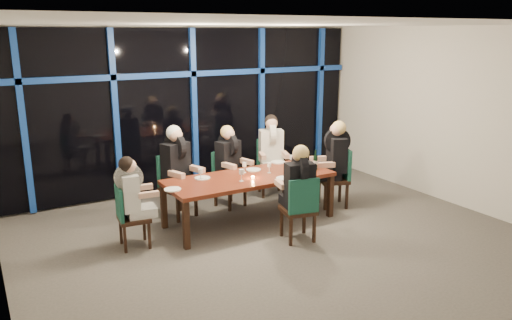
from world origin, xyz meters
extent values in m
plane|color=#5C5751|center=(0.00, 0.00, 0.00)|extent=(7.00, 7.00, 0.00)
cube|color=silver|center=(0.00, 3.00, 1.50)|extent=(7.00, 0.04, 3.00)
cube|color=silver|center=(0.00, -3.00, 1.50)|extent=(7.00, 0.04, 3.00)
cube|color=silver|center=(3.50, 0.00, 1.50)|extent=(0.04, 6.00, 3.00)
cube|color=white|center=(0.00, 0.00, 3.00)|extent=(7.00, 6.00, 0.04)
cube|color=black|center=(0.00, 2.94, 1.50)|extent=(6.86, 0.04, 2.94)
cube|color=navy|center=(-2.90, 2.89, 1.50)|extent=(0.10, 0.10, 2.94)
cube|color=navy|center=(-1.45, 2.89, 1.50)|extent=(0.10, 0.10, 2.94)
cube|color=navy|center=(0.00, 2.89, 1.50)|extent=(0.10, 0.10, 2.94)
cube|color=navy|center=(1.45, 2.89, 1.50)|extent=(0.10, 0.10, 2.94)
cube|color=navy|center=(2.90, 2.89, 1.50)|extent=(0.10, 0.10, 2.94)
cube|color=navy|center=(0.00, 2.89, 2.16)|extent=(6.86, 0.10, 0.10)
cube|color=#FF2D14|center=(1.10, 3.25, 2.15)|extent=(0.60, 0.05, 0.35)
cube|color=maroon|center=(0.00, 0.80, 0.72)|extent=(2.60, 1.00, 0.06)
cube|color=black|center=(-1.24, 0.36, 0.34)|extent=(0.08, 0.08, 0.69)
cube|color=black|center=(1.24, 0.36, 0.34)|extent=(0.08, 0.08, 0.69)
cube|color=black|center=(-1.24, 1.24, 0.34)|extent=(0.08, 0.08, 0.69)
cube|color=black|center=(1.24, 1.24, 0.34)|extent=(0.08, 0.08, 0.69)
cube|color=black|center=(-0.87, 1.57, 0.47)|extent=(0.60, 0.60, 0.06)
cube|color=#1B5947|center=(-0.93, 1.77, 0.75)|extent=(0.46, 0.21, 0.52)
cube|color=black|center=(-0.98, 1.33, 0.22)|extent=(0.05, 0.05, 0.44)
cube|color=black|center=(-0.62, 1.46, 0.22)|extent=(0.05, 0.05, 0.44)
cube|color=black|center=(-1.11, 1.69, 0.22)|extent=(0.05, 0.05, 0.44)
cube|color=black|center=(-0.75, 1.81, 0.22)|extent=(0.05, 0.05, 0.44)
cube|color=black|center=(0.07, 1.60, 0.44)|extent=(0.54, 0.54, 0.06)
cube|color=#1B5947|center=(0.02, 1.79, 0.71)|extent=(0.44, 0.16, 0.49)
cube|color=black|center=(-0.05, 1.39, 0.21)|extent=(0.05, 0.05, 0.41)
cube|color=black|center=(0.29, 1.48, 0.21)|extent=(0.05, 0.05, 0.41)
cube|color=black|center=(-0.14, 1.73, 0.21)|extent=(0.05, 0.05, 0.41)
cube|color=black|center=(0.20, 1.82, 0.21)|extent=(0.05, 0.05, 0.41)
cube|color=black|center=(1.01, 1.79, 0.46)|extent=(0.60, 0.60, 0.06)
cube|color=#1B5947|center=(1.08, 1.99, 0.74)|extent=(0.45, 0.21, 0.52)
cube|color=black|center=(0.78, 1.68, 0.22)|extent=(0.05, 0.05, 0.43)
cube|color=black|center=(1.13, 1.55, 0.22)|extent=(0.05, 0.05, 0.43)
cube|color=black|center=(0.90, 2.03, 0.22)|extent=(0.05, 0.05, 0.43)
cube|color=black|center=(1.25, 1.90, 0.22)|extent=(0.05, 0.05, 0.43)
cube|color=black|center=(-1.83, 0.80, 0.41)|extent=(0.45, 0.45, 0.05)
cube|color=#1B5947|center=(-2.01, 0.82, 0.66)|extent=(0.09, 0.41, 0.45)
cube|color=black|center=(-1.68, 0.62, 0.19)|extent=(0.04, 0.04, 0.38)
cube|color=black|center=(-1.65, 0.95, 0.19)|extent=(0.04, 0.04, 0.38)
cube|color=black|center=(-2.01, 0.65, 0.19)|extent=(0.04, 0.04, 0.38)
cube|color=black|center=(-1.97, 0.98, 0.19)|extent=(0.04, 0.04, 0.38)
cube|color=black|center=(1.60, 0.74, 0.47)|extent=(0.61, 0.61, 0.06)
cube|color=#1B5947|center=(1.79, 0.66, 0.75)|extent=(0.22, 0.45, 0.52)
cube|color=black|center=(1.49, 0.98, 0.22)|extent=(0.05, 0.05, 0.44)
cube|color=black|center=(1.35, 0.63, 0.22)|extent=(0.05, 0.05, 0.44)
cube|color=black|center=(1.84, 0.84, 0.22)|extent=(0.05, 0.05, 0.44)
cube|color=black|center=(1.70, 0.50, 0.22)|extent=(0.05, 0.05, 0.44)
cube|color=black|center=(0.26, -0.13, 0.44)|extent=(0.53, 0.53, 0.06)
cube|color=#1B5947|center=(0.22, -0.33, 0.71)|extent=(0.44, 0.14, 0.49)
cube|color=black|center=(0.47, 0.00, 0.21)|extent=(0.05, 0.05, 0.41)
cube|color=black|center=(0.13, 0.08, 0.21)|extent=(0.05, 0.05, 0.41)
cube|color=black|center=(0.40, -0.35, 0.21)|extent=(0.05, 0.05, 0.41)
cube|color=black|center=(0.05, -0.27, 0.21)|extent=(0.05, 0.05, 0.41)
cube|color=black|center=(-0.82, 1.46, 0.58)|extent=(0.50, 0.54, 0.15)
cube|color=black|center=(-0.88, 1.61, 0.92)|extent=(0.48, 0.38, 0.59)
cylinder|color=black|center=(-0.88, 1.61, 1.15)|extent=(0.25, 0.45, 0.44)
sphere|color=tan|center=(-0.87, 1.59, 1.34)|extent=(0.22, 0.22, 0.22)
sphere|color=silver|center=(-0.89, 1.63, 1.37)|extent=(0.24, 0.24, 0.24)
cube|color=tan|center=(-0.99, 1.31, 0.79)|extent=(0.18, 0.32, 0.08)
cube|color=tan|center=(-0.60, 1.45, 0.79)|extent=(0.18, 0.32, 0.08)
cube|color=black|center=(0.11, 1.49, 0.54)|extent=(0.45, 0.49, 0.14)
cube|color=black|center=(0.06, 1.64, 0.86)|extent=(0.44, 0.33, 0.55)
cylinder|color=black|center=(0.06, 1.64, 1.08)|extent=(0.20, 0.42, 0.41)
sphere|color=tan|center=(0.07, 1.62, 1.26)|extent=(0.21, 0.21, 0.21)
sphere|color=tan|center=(0.06, 1.66, 1.29)|extent=(0.23, 0.23, 0.23)
cube|color=tan|center=(-0.06, 1.36, 0.79)|extent=(0.15, 0.30, 0.08)
cube|color=tan|center=(0.32, 1.47, 0.79)|extent=(0.15, 0.30, 0.08)
cube|color=silver|center=(0.97, 1.68, 0.57)|extent=(0.50, 0.53, 0.14)
cube|color=silver|center=(1.03, 1.83, 0.91)|extent=(0.47, 0.37, 0.58)
cylinder|color=silver|center=(1.03, 1.83, 1.14)|extent=(0.25, 0.44, 0.43)
sphere|color=tan|center=(1.02, 1.81, 1.32)|extent=(0.22, 0.22, 0.22)
sphere|color=black|center=(1.04, 1.85, 1.35)|extent=(0.24, 0.24, 0.24)
cube|color=tan|center=(0.75, 1.67, 0.79)|extent=(0.18, 0.32, 0.08)
cube|color=tan|center=(1.14, 1.53, 0.79)|extent=(0.18, 0.32, 0.08)
cube|color=black|center=(-1.72, 0.79, 0.50)|extent=(0.41, 0.36, 0.13)
cube|color=black|center=(-1.86, 0.80, 0.80)|extent=(0.25, 0.38, 0.51)
cylinder|color=black|center=(-1.86, 0.80, 1.00)|extent=(0.39, 0.13, 0.38)
sphere|color=tan|center=(-1.85, 0.80, 1.16)|extent=(0.19, 0.19, 0.19)
sphere|color=black|center=(-1.88, 0.80, 1.19)|extent=(0.21, 0.21, 0.21)
cube|color=tan|center=(-1.66, 0.60, 0.79)|extent=(0.28, 0.10, 0.07)
cube|color=tan|center=(-1.63, 0.96, 0.79)|extent=(0.28, 0.10, 0.07)
cube|color=black|center=(1.48, 0.78, 0.57)|extent=(0.54, 0.51, 0.15)
cube|color=black|center=(1.64, 0.72, 0.91)|extent=(0.38, 0.48, 0.58)
cylinder|color=black|center=(1.64, 0.72, 1.14)|extent=(0.44, 0.26, 0.44)
sphere|color=tan|center=(1.62, 0.73, 1.33)|extent=(0.22, 0.22, 0.22)
sphere|color=tan|center=(1.65, 0.72, 1.36)|extent=(0.24, 0.24, 0.24)
cube|color=tan|center=(1.48, 1.01, 0.79)|extent=(0.32, 0.19, 0.08)
cube|color=tan|center=(1.33, 0.62, 0.79)|extent=(0.32, 0.19, 0.08)
cube|color=black|center=(0.29, -0.02, 0.54)|extent=(0.43, 0.48, 0.14)
cube|color=black|center=(0.26, -0.17, 0.87)|extent=(0.43, 0.31, 0.55)
cylinder|color=black|center=(0.26, -0.17, 1.08)|extent=(0.18, 0.43, 0.41)
sphere|color=tan|center=(0.26, -0.15, 1.26)|extent=(0.21, 0.21, 0.21)
sphere|color=tan|center=(0.25, -0.19, 1.29)|extent=(0.23, 0.23, 0.23)
cube|color=tan|center=(0.50, 0.02, 0.79)|extent=(0.14, 0.31, 0.08)
cube|color=tan|center=(0.11, 0.10, 0.79)|extent=(0.14, 0.31, 0.08)
cylinder|color=white|center=(-0.68, 1.05, 0.76)|extent=(0.24, 0.24, 0.01)
cylinder|color=white|center=(0.22, 1.06, 0.76)|extent=(0.24, 0.24, 0.01)
cylinder|color=white|center=(0.82, 1.27, 0.76)|extent=(0.24, 0.24, 0.01)
cylinder|color=white|center=(-1.27, 0.74, 0.76)|extent=(0.24, 0.24, 0.01)
cylinder|color=white|center=(1.08, 0.94, 0.76)|extent=(0.24, 0.24, 0.01)
cylinder|color=white|center=(0.38, 0.41, 0.76)|extent=(0.24, 0.24, 0.01)
cylinder|color=black|center=(1.11, 0.61, 0.87)|extent=(0.07, 0.07, 0.23)
cylinder|color=black|center=(1.11, 0.61, 1.02)|extent=(0.03, 0.03, 0.09)
cylinder|color=silver|center=(1.11, 0.61, 0.87)|extent=(0.07, 0.07, 0.06)
cylinder|color=silver|center=(0.84, 0.64, 0.85)|extent=(0.11, 0.11, 0.20)
cylinder|color=silver|center=(0.90, 0.64, 0.87)|extent=(0.02, 0.02, 0.14)
cylinder|color=#F89A4A|center=(-0.01, 0.67, 0.77)|extent=(0.05, 0.05, 0.03)
cylinder|color=white|center=(-0.24, 0.62, 0.75)|extent=(0.07, 0.07, 0.01)
cylinder|color=white|center=(-0.24, 0.62, 0.81)|extent=(0.01, 0.01, 0.10)
cylinder|color=white|center=(-0.24, 0.62, 0.90)|extent=(0.07, 0.07, 0.07)
cylinder|color=silver|center=(0.03, 1.01, 0.75)|extent=(0.06, 0.06, 0.01)
cylinder|color=silver|center=(0.03, 1.01, 0.80)|extent=(0.01, 0.01, 0.09)
cylinder|color=silver|center=(0.03, 1.01, 0.88)|extent=(0.06, 0.06, 0.07)
cylinder|color=silver|center=(0.36, 0.80, 0.75)|extent=(0.06, 0.06, 0.01)
cylinder|color=silver|center=(0.36, 0.80, 0.80)|extent=(0.01, 0.01, 0.09)
cylinder|color=silver|center=(0.36, 0.80, 0.88)|extent=(0.06, 0.06, 0.07)
cylinder|color=silver|center=(-0.73, 0.99, 0.75)|extent=(0.06, 0.06, 0.01)
cylinder|color=silver|center=(-0.73, 0.99, 0.80)|extent=(0.01, 0.01, 0.10)
cylinder|color=silver|center=(-0.73, 0.99, 0.89)|extent=(0.07, 0.07, 0.07)
cylinder|color=silver|center=(0.91, 1.00, 0.75)|extent=(0.06, 0.06, 0.01)
cylinder|color=silver|center=(0.91, 1.00, 0.81)|extent=(0.01, 0.01, 0.10)
cylinder|color=silver|center=(0.91, 1.00, 0.89)|extent=(0.07, 0.07, 0.07)
camera|label=1|loc=(-3.60, -5.61, 2.91)|focal=35.00mm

